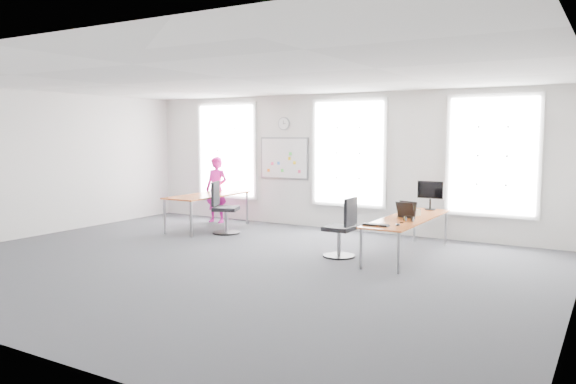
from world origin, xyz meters
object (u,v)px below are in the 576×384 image
Objects in this scene: desk_left at (208,197)px; keyboard at (376,225)px; chair_left at (223,211)px; person at (216,190)px; chair_right at (342,231)px; monitor at (430,193)px; headphones at (408,219)px; desk_right at (408,220)px.

keyboard is at bearing -18.34° from desk_left.
chair_left is 1.57m from person.
chair_left is at bearing 161.37° from keyboard.
chair_right is 3.28m from chair_left.
person is 2.87× the size of monitor.
keyboard is 2.31m from monitor.
chair_left reaches higher than chair_right.
keyboard is at bearing -95.57° from monitor.
chair_right is 1.14m from headphones.
chair_right is 2.48× the size of keyboard.
keyboard is (-0.15, -1.11, 0.05)m from desk_right.
chair_left is at bearing -50.28° from person.
headphones is at bearing -9.75° from desk_left.
chair_left is 2.64× the size of keyboard.
headphones is at bearing -86.81° from monitor.
chair_left reaches higher than headphones.
desk_right is at bearing -92.72° from monitor.
desk_right is 2.50× the size of chair_left.
monitor reaches higher than chair_right.
person reaches higher than desk_left.
monitor is at bearing 8.86° from desk_left.
person reaches higher than monitor.
desk_left reaches higher than keyboard.
chair_left is at bearing -25.16° from desk_left.
chair_right reaches higher than keyboard.
chair_right is 0.94× the size of chair_left.
monitor is (0.96, 1.87, 0.55)m from chair_right.
headphones is at bearing -70.44° from desk_right.
desk_right is at bearing -113.72° from chair_left.
headphones is at bearing 104.22° from chair_right.
person reaches higher than keyboard.
desk_left is at bearing 160.18° from keyboard.
person reaches higher than desk_right.
desk_right is at bearing -16.76° from person.
monitor is at bearing 88.09° from desk_right.
chair_right is 4.66m from person.
chair_left reaches higher than desk_right.
chair_left is 4.30m from monitor.
desk_left is 2.04× the size of chair_right.
desk_left is 0.76m from chair_left.
chair_left is at bearing -104.76° from chair_right.
person is 5.52m from keyboard.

